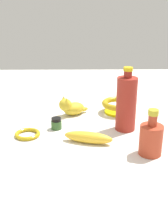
{
  "coord_description": "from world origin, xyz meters",
  "views": [
    {
      "loc": [
        -1.01,
        0.01,
        0.46
      ],
      "look_at": [
        0.0,
        0.0,
        0.07
      ],
      "focal_mm": 46.36,
      "sensor_mm": 36.0,
      "label": 1
    }
  ],
  "objects_px": {
    "cat_figurine": "(71,107)",
    "bottle_short": "(151,138)",
    "bottle_tall": "(126,103)",
    "nail_polish_jar": "(56,123)",
    "banana": "(88,137)",
    "bowl": "(119,105)",
    "bangle": "(27,134)"
  },
  "relations": [
    {
      "from": "cat_figurine",
      "to": "bottle_short",
      "type": "height_order",
      "value": "bottle_short"
    },
    {
      "from": "bottle_tall",
      "to": "nail_polish_jar",
      "type": "relative_size",
      "value": 5.39
    },
    {
      "from": "banana",
      "to": "bowl",
      "type": "bearing_deg",
      "value": 78.9
    },
    {
      "from": "bottle_tall",
      "to": "cat_figurine",
      "type": "relative_size",
      "value": 1.96
    },
    {
      "from": "nail_polish_jar",
      "to": "bottle_short",
      "type": "height_order",
      "value": "bottle_short"
    },
    {
      "from": "bowl",
      "to": "banana",
      "type": "bearing_deg",
      "value": 153.76
    },
    {
      "from": "bottle_tall",
      "to": "bowl",
      "type": "relative_size",
      "value": 1.64
    },
    {
      "from": "banana",
      "to": "nail_polish_jar",
      "type": "height_order",
      "value": "nail_polish_jar"
    },
    {
      "from": "bangle",
      "to": "cat_figurine",
      "type": "bearing_deg",
      "value": -37.47
    },
    {
      "from": "bangle",
      "to": "banana",
      "type": "xyz_separation_m",
      "value": [
        -0.06,
        -0.22,
        0.01
      ]
    },
    {
      "from": "banana",
      "to": "nail_polish_jar",
      "type": "xyz_separation_m",
      "value": [
        0.12,
        0.12,
        0.0
      ]
    },
    {
      "from": "nail_polish_jar",
      "to": "cat_figurine",
      "type": "bearing_deg",
      "value": -20.85
    },
    {
      "from": "bottle_tall",
      "to": "nail_polish_jar",
      "type": "bearing_deg",
      "value": 88.51
    },
    {
      "from": "bangle",
      "to": "bowl",
      "type": "xyz_separation_m",
      "value": [
        0.23,
        -0.36,
        0.03
      ]
    },
    {
      "from": "bowl",
      "to": "nail_polish_jar",
      "type": "relative_size",
      "value": 3.29
    },
    {
      "from": "bottle_tall",
      "to": "bottle_short",
      "type": "height_order",
      "value": "bottle_tall"
    },
    {
      "from": "bangle",
      "to": "nail_polish_jar",
      "type": "relative_size",
      "value": 2.08
    },
    {
      "from": "cat_figurine",
      "to": "bottle_short",
      "type": "xyz_separation_m",
      "value": [
        -0.34,
        -0.26,
        0.02
      ]
    },
    {
      "from": "bottle_tall",
      "to": "banana",
      "type": "bearing_deg",
      "value": 127.79
    },
    {
      "from": "bangle",
      "to": "bowl",
      "type": "height_order",
      "value": "bowl"
    },
    {
      "from": "bowl",
      "to": "bottle_tall",
      "type": "bearing_deg",
      "value": -178.73
    },
    {
      "from": "bottle_tall",
      "to": "bangle",
      "type": "bearing_deg",
      "value": 98.56
    },
    {
      "from": "banana",
      "to": "nail_polish_jar",
      "type": "bearing_deg",
      "value": 150.27
    },
    {
      "from": "bottle_tall",
      "to": "bangle",
      "type": "distance_m",
      "value": 0.38
    },
    {
      "from": "bottle_tall",
      "to": "bottle_short",
      "type": "distance_m",
      "value": 0.2
    },
    {
      "from": "banana",
      "to": "cat_figurine",
      "type": "xyz_separation_m",
      "value": [
        0.26,
        0.07,
        0.02
      ]
    },
    {
      "from": "bangle",
      "to": "bowl",
      "type": "relative_size",
      "value": 0.63
    },
    {
      "from": "bangle",
      "to": "nail_polish_jar",
      "type": "height_order",
      "value": "nail_polish_jar"
    },
    {
      "from": "bowl",
      "to": "cat_figurine",
      "type": "height_order",
      "value": "cat_figurine"
    },
    {
      "from": "banana",
      "to": "nail_polish_jar",
      "type": "relative_size",
      "value": 3.82
    },
    {
      "from": "cat_figurine",
      "to": "bottle_short",
      "type": "relative_size",
      "value": 0.81
    },
    {
      "from": "bowl",
      "to": "nail_polish_jar",
      "type": "xyz_separation_m",
      "value": [
        -0.17,
        0.26,
        -0.01
      ]
    }
  ]
}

